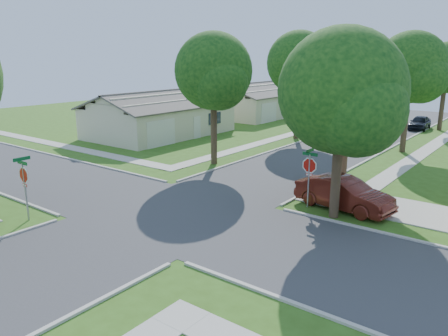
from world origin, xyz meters
name	(u,v)px	position (x,y,z in m)	size (l,w,h in m)	color
ground	(174,213)	(0.00, 0.00, 0.00)	(100.00, 100.00, 0.00)	#335517
road_ns	(174,213)	(0.00, 0.00, 0.00)	(7.00, 100.00, 0.02)	#333335
sidewalk_ne	(436,144)	(6.10, 26.00, 0.02)	(1.20, 40.00, 0.04)	#9E9B91
sidewalk_nw	(307,130)	(-6.10, 26.00, 0.02)	(1.20, 40.00, 0.04)	#9E9B91
driveway	(387,207)	(7.90, 7.10, 0.03)	(8.80, 3.60, 0.05)	#9E9B91
stop_sign_sw	(24,178)	(-4.70, -4.70, 2.03)	(1.05, 0.80, 2.98)	gray
stop_sign_ne	(309,168)	(4.70, 4.70, 2.03)	(1.05, 0.80, 2.98)	gray
tree_e_near	(349,88)	(4.75, 9.01, 5.64)	(4.97, 4.80, 8.28)	#38281C
tree_e_mid	(411,71)	(4.76, 21.01, 6.25)	(5.59, 5.40, 9.21)	#38281C
tree_e_far	(447,70)	(4.75, 34.01, 5.98)	(5.17, 5.00, 8.72)	#38281C
tree_w_near	(214,75)	(-4.64, 9.01, 6.12)	(5.38, 5.20, 8.97)	#38281C
tree_w_mid	(299,66)	(-4.64, 21.01, 6.49)	(5.80, 5.60, 9.56)	#38281C
tree_w_far	(354,73)	(-4.65, 34.01, 5.51)	(4.76, 4.60, 8.04)	#38281C
tree_ne_corner	(343,97)	(6.36, 4.21, 5.59)	(5.80, 5.60, 8.66)	#38281C
house_nw_near	(160,119)	(-15.99, 15.00, 1.52)	(8.42, 13.60, 4.23)	beige
house_nw_far	(258,104)	(-15.99, 32.00, 1.52)	(8.42, 13.60, 4.23)	beige
car_driveway	(344,194)	(6.23, 5.50, 0.80)	(1.68, 4.83, 1.59)	#511910
car_curb_east	(420,123)	(2.94, 33.33, 0.70)	(1.66, 4.12, 1.40)	black
car_curb_west	(383,111)	(-3.20, 40.86, 0.71)	(2.00, 4.93, 1.43)	black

